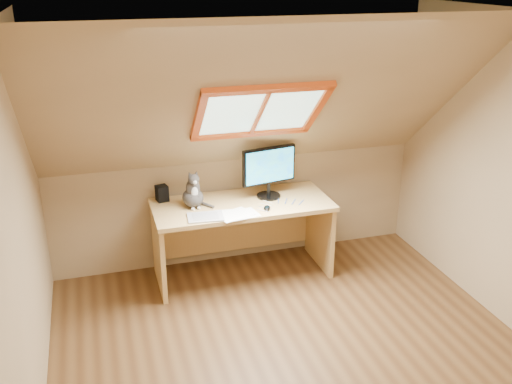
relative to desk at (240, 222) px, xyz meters
name	(u,v)px	position (x,y,z in m)	size (l,w,h in m)	color
ground	(301,365)	(0.06, -1.45, -0.50)	(3.50, 3.50, 0.00)	brown
room_shell	(313,184)	(0.06, -1.54, 0.93)	(3.52, 3.52, 2.41)	tan
desk	(240,222)	(0.00, 0.00, 0.00)	(1.58, 0.69, 0.72)	tan
monitor	(269,169)	(0.27, -0.01, 0.49)	(0.51, 0.22, 0.47)	black
cat	(193,194)	(-0.43, -0.03, 0.34)	(0.20, 0.24, 0.34)	#4B4642
desk_speaker	(162,193)	(-0.67, 0.18, 0.29)	(0.10, 0.10, 0.14)	black
graphics_tablet	(205,217)	(-0.38, -0.29, 0.23)	(0.30, 0.21, 0.01)	#B2B2B7
mouse	(267,208)	(0.17, -0.28, 0.24)	(0.06, 0.10, 0.03)	black
papers	(234,216)	(-0.14, -0.33, 0.22)	(0.35, 0.30, 0.01)	white
cables	(280,203)	(0.32, -0.19, 0.23)	(0.51, 0.26, 0.01)	silver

